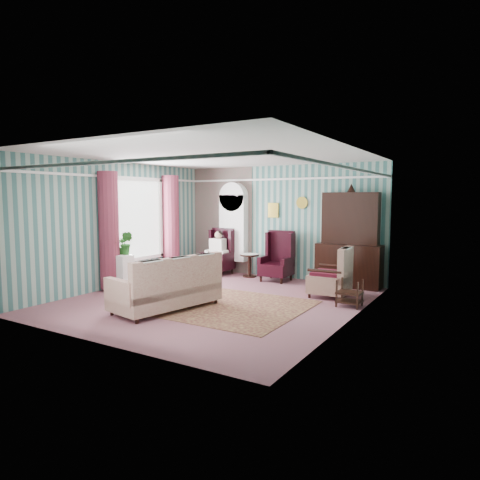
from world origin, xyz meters
The scene contains 17 objects.
floor centered at (0.00, 0.00, 0.00)m, with size 6.00×6.00×0.00m, color #8E525B.
room_shell centered at (-0.62, 0.18, 2.01)m, with size 5.53×6.02×2.91m.
bookcase centered at (-1.35, 2.84, 1.12)m, with size 0.80×0.28×2.24m, color white.
dresser_hutch centered at (1.90, 2.72, 1.18)m, with size 1.50×0.56×2.36m, color black.
wingback_left centered at (-1.60, 2.45, 0.62)m, with size 0.76×0.80×1.25m, color black.
wingback_right centered at (0.15, 2.45, 0.62)m, with size 0.76×0.80×1.25m, color black.
seated_woman centered at (-1.60, 2.45, 0.59)m, with size 0.44×0.40×1.18m, color white, non-canonical shape.
round_side_table centered at (-0.70, 2.60, 0.30)m, with size 0.50×0.50×0.60m, color black.
nest_table centered at (2.47, 0.90, 0.27)m, with size 0.45×0.38×0.54m, color black.
plant_stand centered at (-2.40, -0.30, 0.40)m, with size 0.55×0.35×0.80m, color white.
rug centered at (0.30, -0.30, 0.01)m, with size 3.20×2.60×0.01m, color #4A1A18.
sofa centered at (-0.40, -1.05, 0.49)m, with size 2.06×0.94×0.97m, color beige.
floral_armchair centered at (1.87, 1.50, 0.51)m, with size 0.87×0.84×1.02m, color beige.
coffee_table centered at (-1.36, -0.26, 0.19)m, with size 0.93×0.49×0.38m, color black.
potted_plant_a centered at (-2.47, -0.42, 0.99)m, with size 0.35×0.30×0.39m, color #27571B.
potted_plant_b centered at (-2.28, -0.20, 1.06)m, with size 0.29×0.23×0.53m, color #184F1B.
potted_plant_c centered at (-2.41, -0.20, 0.99)m, with size 0.21×0.21×0.37m, color #1C5B1F.
Camera 1 is at (4.80, -7.05, 2.07)m, focal length 32.00 mm.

